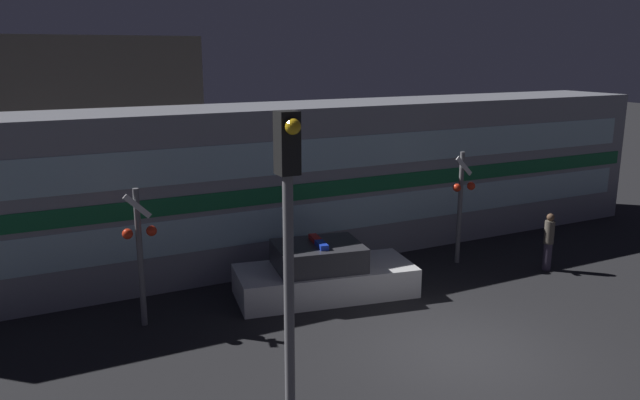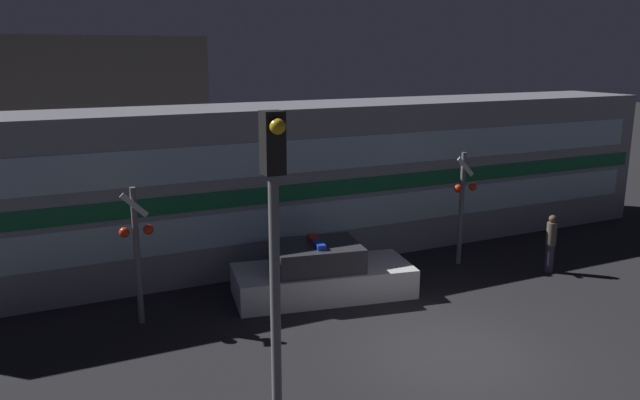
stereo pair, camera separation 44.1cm
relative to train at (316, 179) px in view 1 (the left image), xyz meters
name	(u,v)px [view 1 (the left image)]	position (x,y,z in m)	size (l,w,h in m)	color
ground_plane	(460,352)	(-0.43, -7.27, -2.21)	(120.00, 120.00, 0.00)	black
train	(316,179)	(0.00, 0.00, 0.00)	(23.30, 2.83, 4.42)	gray
police_car	(323,274)	(-1.46, -3.29, -1.68)	(4.62, 2.56, 1.45)	silver
pedestrian	(549,241)	(4.88, -4.50, -1.39)	(0.27, 0.27, 1.61)	#3F384C
crossing_signal_near	(461,201)	(3.08, -2.91, -0.39)	(0.73, 0.31, 3.20)	slate
crossing_signal_far	(140,249)	(-5.79, -3.08, -0.45)	(0.73, 0.31, 3.09)	slate
traffic_light_corner	(289,233)	(-4.62, -8.26, 1.10)	(0.30, 0.46, 5.08)	slate
building_left	(89,124)	(-5.18, 8.91, 1.01)	(7.47, 5.33, 6.44)	#47423D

